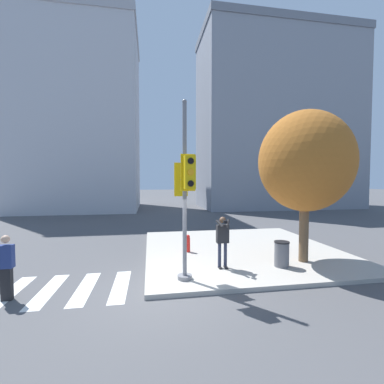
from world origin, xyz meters
TOP-DOWN VIEW (x-y plane):
  - ground_plane at (0.00, 0.00)m, footprint 160.00×160.00m
  - sidewalk_corner at (3.50, 3.50)m, footprint 8.00×8.00m
  - crosswalk_stripes at (-3.14, 0.55)m, footprint 4.31×2.33m
  - traffic_signal_pole at (0.65, 0.40)m, footprint 0.53×1.32m
  - person_photographer at (2.04, 1.17)m, footprint 0.50×0.53m
  - pedestrian_distant at (-3.95, 0.11)m, footprint 0.34×0.20m
  - street_tree at (5.11, 1.36)m, footprint 3.24×3.24m
  - fire_hydrant at (1.18, 3.25)m, footprint 0.18×0.24m
  - trash_bin at (4.05, 0.97)m, footprint 0.50×0.50m
  - building_left at (-7.60, 21.86)m, footprint 12.28×10.19m
  - building_right at (14.11, 20.84)m, footprint 17.49×8.31m

SIDE VIEW (x-z plane):
  - ground_plane at x=0.00m, z-range 0.00..0.00m
  - crosswalk_stripes at x=-3.14m, z-range 0.00..0.01m
  - sidewalk_corner at x=3.50m, z-range 0.00..0.14m
  - fire_hydrant at x=1.18m, z-range 0.13..0.84m
  - trash_bin at x=4.05m, z-range 0.14..0.99m
  - pedestrian_distant at x=-3.95m, z-range 0.05..1.72m
  - person_photographer at x=2.04m, z-range 0.31..2.02m
  - traffic_signal_pole at x=0.65m, z-range 0.20..5.44m
  - street_tree at x=5.11m, z-range 1.03..6.41m
  - building_left at x=-7.60m, z-range 0.01..18.91m
  - building_right at x=14.11m, z-range 0.01..19.62m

